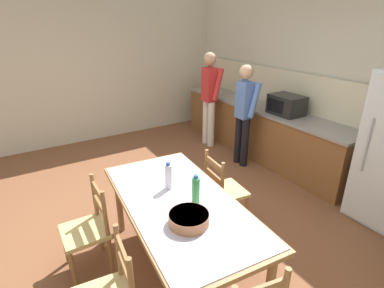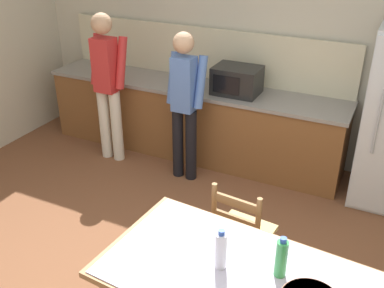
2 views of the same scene
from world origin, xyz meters
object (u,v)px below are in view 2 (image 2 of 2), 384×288
(microwave, at_px, (237,80))
(person_at_counter, at_px, (184,100))
(bottle_off_centre, at_px, (281,258))
(chair_side_far_left, at_px, (242,233))
(bottle_near_centre, at_px, (221,250))
(person_at_sink, at_px, (107,81))

(microwave, distance_m, person_at_counter, 0.65)
(bottle_off_centre, bearing_deg, chair_side_far_left, 124.57)
(bottle_near_centre, relative_size, bottle_off_centre, 1.00)
(person_at_sink, xyz_separation_m, person_at_counter, (0.99, -0.02, -0.05))
(person_at_counter, bearing_deg, bottle_near_centre, -148.02)
(person_at_sink, bearing_deg, person_at_counter, -91.19)
(bottle_off_centre, distance_m, person_at_counter, 2.48)
(microwave, height_order, person_at_counter, person_at_counter)
(person_at_sink, bearing_deg, microwave, -70.02)
(microwave, relative_size, person_at_sink, 0.29)
(microwave, relative_size, person_at_counter, 0.31)
(bottle_near_centre, xyz_separation_m, person_at_sink, (-2.23, 2.01, 0.06))
(bottle_near_centre, distance_m, bottle_off_centre, 0.35)
(bottle_near_centre, bearing_deg, chair_side_far_left, 99.59)
(bottle_near_centre, height_order, person_at_counter, person_at_counter)
(bottle_near_centre, bearing_deg, person_at_sink, 137.96)
(microwave, height_order, person_at_sink, person_at_sink)
(bottle_off_centre, xyz_separation_m, chair_side_far_left, (-0.47, 0.68, -0.47))
(microwave, distance_m, bottle_near_centre, 2.66)
(person_at_sink, bearing_deg, bottle_off_centre, -126.84)
(person_at_counter, bearing_deg, bottle_off_centre, -140.31)
(bottle_off_centre, bearing_deg, person_at_sink, 143.16)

